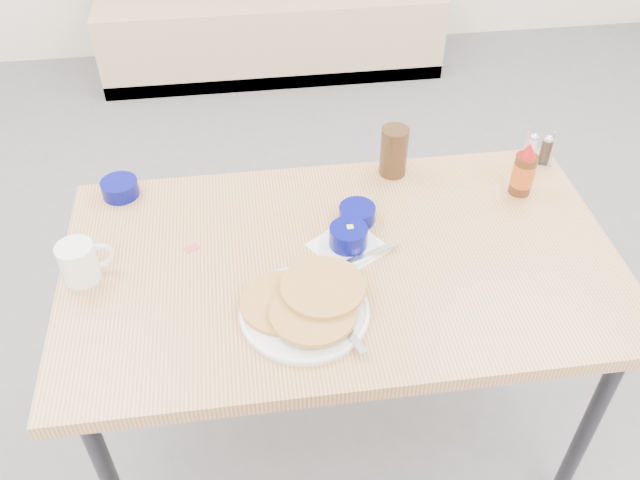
{
  "coord_description": "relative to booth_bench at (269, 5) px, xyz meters",
  "views": [
    {
      "loc": [
        -0.22,
        -0.96,
        1.94
      ],
      "look_at": [
        -0.06,
        0.26,
        0.82
      ],
      "focal_mm": 38.0,
      "sensor_mm": 36.0,
      "label": 1
    }
  ],
  "objects": [
    {
      "name": "creamer_bowl",
      "position": [
        -0.57,
        -2.19,
        0.43
      ],
      "size": [
        0.1,
        0.1,
        0.05
      ],
      "rotation": [
        0.0,
        0.0,
        0.18
      ],
      "color": "#040863",
      "rests_on": "dining_table"
    },
    {
      "name": "amber_tumbler",
      "position": [
        0.2,
        -2.19,
        0.48
      ],
      "size": [
        0.09,
        0.09,
        0.15
      ],
      "primitive_type": "cylinder",
      "rotation": [
        0.0,
        0.0,
        -0.2
      ],
      "color": "#3A2512",
      "rests_on": "dining_table"
    },
    {
      "name": "butter_bowl",
      "position": [
        0.06,
        -2.39,
        0.43
      ],
      "size": [
        0.1,
        0.1,
        0.04
      ],
      "rotation": [
        0.0,
        0.0,
        0.4
      ],
      "color": "#040863",
      "rests_on": "dining_table"
    },
    {
      "name": "coffee_mug",
      "position": [
        -0.64,
        -2.51,
        0.46
      ],
      "size": [
        0.13,
        0.09,
        0.1
      ],
      "rotation": [
        0.0,
        0.0,
        0.31
      ],
      "color": "white",
      "rests_on": "dining_table"
    },
    {
      "name": "pancake_plate",
      "position": [
        -0.11,
        -2.7,
        0.43
      ],
      "size": [
        0.3,
        0.3,
        0.05
      ],
      "rotation": [
        0.0,
        0.0,
        0.0
      ],
      "color": "white",
      "rests_on": "dining_table"
    },
    {
      "name": "dining_table",
      "position": [
        0.0,
        -2.53,
        0.35
      ],
      "size": [
        1.4,
        0.8,
        0.76
      ],
      "color": "tan",
      "rests_on": "ground"
    },
    {
      "name": "booth_bench",
      "position": [
        0.0,
        0.0,
        0.0
      ],
      "size": [
        1.9,
        0.56,
        1.22
      ],
      "color": "tan",
      "rests_on": "ground"
    },
    {
      "name": "grits_setting",
      "position": [
        0.02,
        -2.5,
        0.44
      ],
      "size": [
        0.24,
        0.22,
        0.07
      ],
      "rotation": [
        0.0,
        0.0,
        0.57
      ],
      "color": "white",
      "rests_on": "dining_table"
    },
    {
      "name": "syrup_bottle",
      "position": [
        0.54,
        -2.33,
        0.48
      ],
      "size": [
        0.06,
        0.06,
        0.16
      ],
      "rotation": [
        0.0,
        0.0,
        -0.41
      ],
      "color": "#47230F",
      "rests_on": "dining_table"
    },
    {
      "name": "condiment_caddy",
      "position": [
        0.64,
        -2.19,
        0.45
      ],
      "size": [
        0.1,
        0.08,
        0.11
      ],
      "rotation": [
        0.0,
        0.0,
        -0.38
      ],
      "color": "silver",
      "rests_on": "dining_table"
    },
    {
      "name": "sugar_wrapper",
      "position": [
        -0.38,
        -2.44,
        0.41
      ],
      "size": [
        0.04,
        0.04,
        0.0
      ],
      "primitive_type": "cube",
      "rotation": [
        0.0,
        0.0,
        0.49
      ],
      "color": "#CE4450",
      "rests_on": "dining_table"
    }
  ]
}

